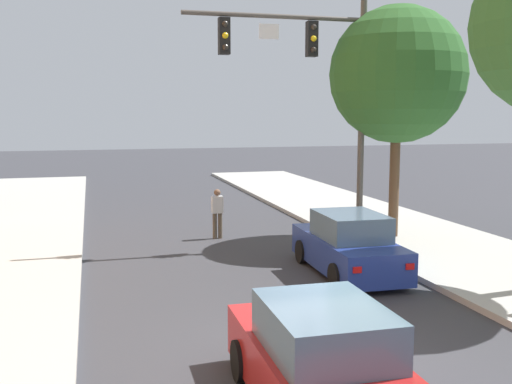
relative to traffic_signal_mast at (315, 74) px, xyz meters
The scene contains 6 objects.
ground_plane 10.53m from the traffic_signal_mast, 109.35° to the right, with size 120.00×120.00×0.00m, color #38383D.
traffic_signal_mast is the anchor object (origin of this frame).
car_lead_blue 5.81m from the traffic_signal_mast, 96.19° to the right, with size 1.94×4.29×1.60m.
car_following_red 11.78m from the traffic_signal_mast, 110.24° to the right, with size 1.89×4.27×1.60m.
pedestrian_crossing_road 5.42m from the traffic_signal_mast, 149.18° to the left, with size 0.36×0.22×1.64m.
street_tree_second 2.70m from the traffic_signal_mast, ahead, with size 4.30×4.30×7.31m.
Camera 1 is at (-3.66, -8.83, 4.13)m, focal length 42.07 mm.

